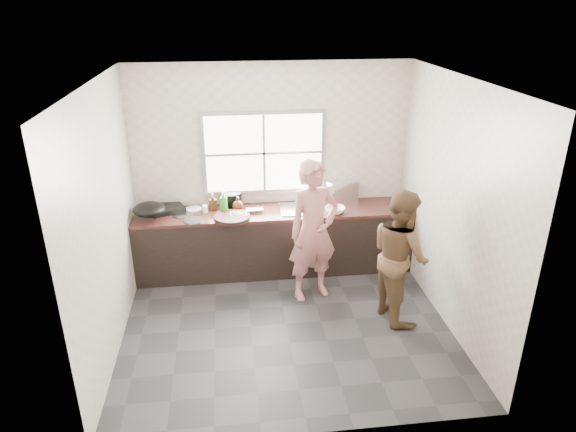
{
  "coord_description": "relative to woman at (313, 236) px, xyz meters",
  "views": [
    {
      "loc": [
        -0.57,
        -4.83,
        3.42
      ],
      "look_at": [
        0.1,
        0.65,
        1.05
      ],
      "focal_mm": 32.0,
      "sensor_mm": 36.0,
      "label": 1
    }
  ],
  "objects": [
    {
      "name": "wall_left",
      "position": [
        -2.2,
        -0.58,
        0.54
      ],
      "size": [
        0.01,
        3.2,
        2.7
      ],
      "primitive_type": "cube",
      "color": "beige",
      "rests_on": "ground"
    },
    {
      "name": "countertop",
      "position": [
        -0.39,
        0.71,
        0.03
      ],
      "size": [
        3.6,
        0.64,
        0.04
      ],
      "primitive_type": "cube",
      "color": "#391C17",
      "rests_on": "cabinet"
    },
    {
      "name": "wall_back",
      "position": [
        -0.39,
        1.02,
        0.54
      ],
      "size": [
        3.6,
        0.01,
        2.7
      ],
      "primitive_type": "cube",
      "color": "beige",
      "rests_on": "ground"
    },
    {
      "name": "dish_rack",
      "position": [
        0.53,
        0.94,
        0.19
      ],
      "size": [
        0.46,
        0.39,
        0.29
      ],
      "primitive_type": "cube",
      "rotation": [
        0.0,
        0.0,
        0.37
      ],
      "color": "silver",
      "rests_on": "countertop"
    },
    {
      "name": "faucet",
      "position": [
        -0.04,
        0.91,
        0.2
      ],
      "size": [
        0.02,
        0.02,
        0.3
      ],
      "primitive_type": "cylinder",
      "color": "silver",
      "rests_on": "countertop"
    },
    {
      "name": "window_glazing",
      "position": [
        -0.49,
        0.98,
        0.74
      ],
      "size": [
        1.5,
        0.01,
        1.0
      ],
      "primitive_type": "cube",
      "color": "white",
      "rests_on": "window_frame"
    },
    {
      "name": "plate_food",
      "position": [
        -1.43,
        0.87,
        0.06
      ],
      "size": [
        0.22,
        0.22,
        0.02
      ],
      "primitive_type": "cylinder",
      "rotation": [
        0.0,
        0.0,
        0.04
      ],
      "color": "silver",
      "rests_on": "countertop"
    },
    {
      "name": "bottle_brown_short",
      "position": [
        -0.86,
        0.78,
        0.13
      ],
      "size": [
        0.15,
        0.15,
        0.17
      ],
      "primitive_type": "imported",
      "rotation": [
        0.0,
        0.0,
        0.17
      ],
      "color": "#4B2312",
      "rests_on": "countertop"
    },
    {
      "name": "pot_lid_right",
      "position": [
        -1.56,
        0.71,
        0.06
      ],
      "size": [
        0.31,
        0.31,
        0.01
      ],
      "primitive_type": "cylinder",
      "rotation": [
        0.0,
        0.0,
        0.29
      ],
      "color": "#ACAEB2",
      "rests_on": "countertop"
    },
    {
      "name": "sink",
      "position": [
        -0.04,
        0.71,
        0.05
      ],
      "size": [
        0.55,
        0.45,
        0.02
      ],
      "primitive_type": "cube",
      "color": "silver",
      "rests_on": "countertop"
    },
    {
      "name": "wok",
      "position": [
        -1.96,
        0.62,
        0.18
      ],
      "size": [
        0.44,
        0.44,
        0.15
      ],
      "primitive_type": "ellipsoid",
      "rotation": [
        0.0,
        0.0,
        0.12
      ],
      "color": "black",
      "rests_on": "burner"
    },
    {
      "name": "wall_right",
      "position": [
        1.41,
        -0.58,
        0.54
      ],
      "size": [
        0.01,
        3.2,
        2.7
      ],
      "primitive_type": "cube",
      "color": "beige",
      "rests_on": "ground"
    },
    {
      "name": "floor",
      "position": [
        -0.39,
        -0.58,
        -0.82
      ],
      "size": [
        3.6,
        3.2,
        0.01
      ],
      "primitive_type": "cube",
      "color": "#2B2B2E",
      "rests_on": "ground"
    },
    {
      "name": "glass_jar",
      "position": [
        -1.28,
        0.75,
        0.1
      ],
      "size": [
        0.07,
        0.07,
        0.1
      ],
      "primitive_type": "cylinder",
      "rotation": [
        0.0,
        0.0,
        -0.05
      ],
      "color": "white",
      "rests_on": "countertop"
    },
    {
      "name": "wall_front",
      "position": [
        -0.39,
        -2.19,
        0.54
      ],
      "size": [
        3.6,
        0.01,
        2.7
      ],
      "primitive_type": "cube",
      "color": "silver",
      "rests_on": "ground"
    },
    {
      "name": "woman",
      "position": [
        0.0,
        0.0,
        0.0
      ],
      "size": [
        0.68,
        0.55,
        1.62
      ],
      "primitive_type": "imported",
      "rotation": [
        0.0,
        0.0,
        0.31
      ],
      "color": "tan",
      "rests_on": "floor"
    },
    {
      "name": "bowl_mince",
      "position": [
        -0.86,
        0.55,
        0.07
      ],
      "size": [
        0.22,
        0.22,
        0.05
      ],
      "primitive_type": "imported",
      "rotation": [
        0.0,
        0.0,
        0.09
      ],
      "color": "white",
      "rests_on": "countertop"
    },
    {
      "name": "window_frame",
      "position": [
        -0.49,
        1.01,
        0.74
      ],
      "size": [
        1.6,
        0.05,
        1.1
      ],
      "primitive_type": "cube",
      "color": "#9EA0A5",
      "rests_on": "wall_back"
    },
    {
      "name": "person_side",
      "position": [
        0.89,
        -0.53,
        -0.04
      ],
      "size": [
        0.71,
        0.84,
        1.54
      ],
      "primitive_type": "imported",
      "rotation": [
        0.0,
        0.0,
        1.76
      ],
      "color": "brown",
      "rests_on": "floor"
    },
    {
      "name": "bowl_crabs",
      "position": [
        0.37,
        0.54,
        0.08
      ],
      "size": [
        0.27,
        0.27,
        0.06
      ],
      "primitive_type": "imported",
      "rotation": [
        0.0,
        0.0,
        -0.41
      ],
      "color": "white",
      "rests_on": "countertop"
    },
    {
      "name": "cutting_board",
      "position": [
        -0.94,
        0.5,
        0.07
      ],
      "size": [
        0.47,
        0.47,
        0.04
      ],
      "primitive_type": "cylinder",
      "rotation": [
        0.0,
        0.0,
        0.06
      ],
      "color": "black",
      "rests_on": "countertop"
    },
    {
      "name": "pot_lid_left",
      "position": [
        -1.42,
        0.51,
        0.06
      ],
      "size": [
        0.29,
        0.29,
        0.01
      ],
      "primitive_type": "cylinder",
      "rotation": [
        0.0,
        0.0,
        -0.15
      ],
      "color": "#A8AAAF",
      "rests_on": "countertop"
    },
    {
      "name": "bottle_green",
      "position": [
        -1.04,
        0.73,
        0.19
      ],
      "size": [
        0.13,
        0.13,
        0.28
      ],
      "primitive_type": "imported",
      "rotation": [
        0.0,
        0.0,
        -0.27
      ],
      "color": "green",
      "rests_on": "countertop"
    },
    {
      "name": "bottle_brown_tall",
      "position": [
        -1.18,
        0.85,
        0.15
      ],
      "size": [
        0.09,
        0.09,
        0.2
      ],
      "primitive_type": "imported",
      "rotation": [
        0.0,
        0.0,
        0.03
      ],
      "color": "#452811",
      "rests_on": "countertop"
    },
    {
      "name": "burner",
      "position": [
        -1.8,
        0.9,
        0.08
      ],
      "size": [
        0.55,
        0.55,
        0.06
      ],
      "primitive_type": "cube",
      "rotation": [
        0.0,
        0.0,
        0.41
      ],
      "color": "black",
      "rests_on": "countertop"
    },
    {
      "name": "bowl_held",
      "position": [
        0.09,
        0.65,
        0.08
      ],
      "size": [
        0.2,
        0.2,
        0.06
      ],
      "primitive_type": "imported",
      "rotation": [
        0.0,
        0.0,
        -0.08
      ],
      "color": "silver",
      "rests_on": "countertop"
    },
    {
      "name": "cleaver",
      "position": [
        -0.65,
        0.68,
        0.09
      ],
      "size": [
        0.23,
        0.13,
        0.01
      ],
      "primitive_type": "cube",
      "rotation": [
        0.0,
        0.0,
        0.1
      ],
      "color": "silver",
      "rests_on": "cutting_board"
    },
    {
      "name": "ceiling",
      "position": [
        -0.39,
        -0.58,
        1.89
      ],
      "size": [
        3.6,
        3.2,
        0.01
      ],
      "primitive_type": "cube",
      "color": "silver",
      "rests_on": "wall_back"
    },
    {
      "name": "cabinet",
      "position": [
        -0.39,
        0.71,
        -0.4
      ],
      "size": [
        3.6,
        0.62,
        0.82
      ],
      "primitive_type": "cube",
      "color": "black",
      "rests_on": "floor"
    },
    {
      "name": "black_pot",
      "position": [
        -0.94,
        0.94,
        0.14
      ],
      "size": [
        0.32,
        0.32,
        0.19
      ],
      "primitive_type": "cylinder",
      "rotation": [
        0.0,
        0.0,
        -0.25
      ],
      "color": "black",
      "rests_on": "countertop"
    }
  ]
}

